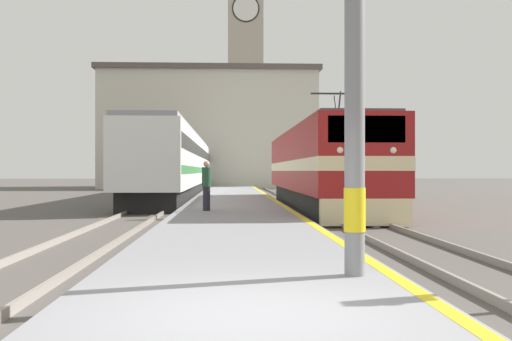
{
  "coord_description": "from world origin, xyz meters",
  "views": [
    {
      "loc": [
        -0.23,
        -6.05,
        1.72
      ],
      "look_at": [
        1.28,
        27.38,
        1.75
      ],
      "focal_mm": 42.0,
      "sensor_mm": 36.0,
      "label": 1
    }
  ],
  "objects_px": {
    "passenger_train": "(183,165)",
    "clock_tower": "(245,65)",
    "locomotive_train": "(319,167)",
    "person_on_platform": "(206,184)"
  },
  "relations": [
    {
      "from": "clock_tower",
      "to": "locomotive_train",
      "type": "bearing_deg",
      "value": -87.17
    },
    {
      "from": "passenger_train",
      "to": "clock_tower",
      "type": "xyz_separation_m",
      "value": [
        5.22,
        28.09,
        12.15
      ]
    },
    {
      "from": "locomotive_train",
      "to": "person_on_platform",
      "type": "distance_m",
      "value": 7.43
    },
    {
      "from": "passenger_train",
      "to": "clock_tower",
      "type": "height_order",
      "value": "clock_tower"
    },
    {
      "from": "passenger_train",
      "to": "person_on_platform",
      "type": "distance_m",
      "value": 21.18
    },
    {
      "from": "passenger_train",
      "to": "person_on_platform",
      "type": "bearing_deg",
      "value": -83.27
    },
    {
      "from": "person_on_platform",
      "to": "clock_tower",
      "type": "distance_m",
      "value": 50.88
    },
    {
      "from": "passenger_train",
      "to": "person_on_platform",
      "type": "relative_size",
      "value": 21.96
    },
    {
      "from": "clock_tower",
      "to": "person_on_platform",
      "type": "bearing_deg",
      "value": -93.19
    },
    {
      "from": "person_on_platform",
      "to": "passenger_train",
      "type": "bearing_deg",
      "value": 96.73
    }
  ]
}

